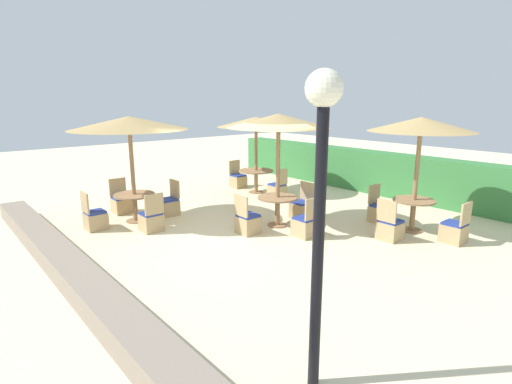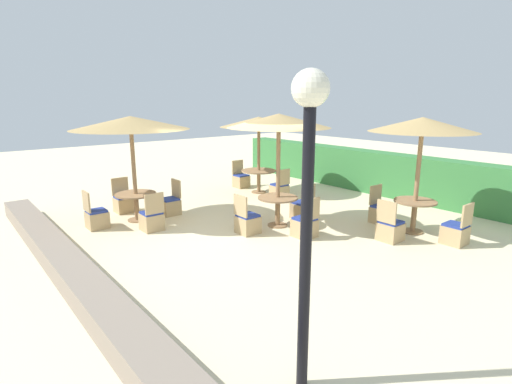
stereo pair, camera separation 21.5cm
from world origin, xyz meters
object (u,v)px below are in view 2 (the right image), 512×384
round_table_center (278,204)px  patio_chair_front_left_south (96,218)px  round_table_front_left (136,200)px  parasol_back_right (422,125)px  parasol_center (279,121)px  patio_chair_back_left_west (241,180)px  round_table_back_right (415,208)px  patio_chair_center_north (302,209)px  patio_chair_back_right_east (456,232)px  patio_chair_center_south (247,222)px  patio_chair_center_east (305,226)px  patio_chair_front_left_north (170,205)px  parasol_back_left (259,122)px  patio_chair_back_left_east (280,190)px  patio_chair_back_right_west (381,212)px  patio_chair_back_right_south (390,229)px  parasol_front_left (131,123)px  patio_chair_front_left_east (152,220)px  patio_chair_front_left_west (124,203)px  round_table_back_left (259,175)px  lamp_post (308,173)px

round_table_center → patio_chair_front_left_south: (-2.60, -3.49, -0.29)m
round_table_front_left → parasol_back_right: (4.92, 4.63, 1.92)m
patio_chair_front_left_south → parasol_center: bearing=53.3°
patio_chair_back_left_west → round_table_back_right: bearing=92.0°
round_table_center → patio_chair_center_north: patio_chair_center_north is taller
round_table_center → patio_chair_back_right_east: 3.95m
patio_chair_center_south → patio_chair_center_east: same height
round_table_center → patio_chair_front_left_south: patio_chair_front_left_south is taller
patio_chair_front_left_north → patio_chair_back_left_west: bearing=-66.8°
parasol_back_left → patio_chair_back_left_east: parasol_back_left is taller
patio_chair_back_right_east → patio_chair_front_left_south: bearing=133.3°
round_table_front_left → patio_chair_center_north: bearing=53.3°
patio_chair_back_right_west → patio_chair_front_left_south: bearing=-35.5°
patio_chair_center_north → patio_chair_back_right_south: same height
patio_chair_center_south → patio_chair_back_right_east: size_ratio=1.00×
parasol_front_left → patio_chair_back_right_east: bearing=37.8°
round_table_front_left → patio_chair_front_left_east: 1.01m
patio_chair_center_north → parasol_back_right: parasol_back_right is taller
parasol_back_left → patio_chair_back_left_east: size_ratio=2.69×
parasol_center → parasol_front_left: (-2.58, -2.49, -0.07)m
patio_chair_center_east → patio_chair_back_right_west: same height
parasol_front_left → patio_chair_front_left_west: (-0.97, 0.04, -2.19)m
parasol_front_left → round_table_back_right: parasol_front_left is taller
patio_chair_center_north → patio_chair_back_right_south: bearing=-173.0°
parasol_back_right → patio_chair_back_right_east: parasol_back_right is taller
patio_chair_center_south → patio_chair_back_left_west: size_ratio=1.00×
patio_chair_center_south → patio_chair_center_east: (1.01, 0.86, 0.00)m
patio_chair_center_east → parasol_back_right: size_ratio=0.35×
round_table_front_left → patio_chair_front_left_south: bearing=-90.9°
parasol_front_left → patio_chair_front_left_east: size_ratio=3.05×
patio_chair_back_right_south → patio_chair_back_left_east: 4.42m
patio_chair_center_north → parasol_center: bearing=92.9°
patio_chair_center_east → parasol_center: bearing=86.6°
patio_chair_front_left_north → patio_chair_front_left_south: (-0.06, -1.93, 0.00)m
patio_chair_front_left_south → patio_chair_front_left_west: size_ratio=1.00×
patio_chair_front_left_east → parasol_back_right: parasol_back_right is taller
parasol_center → patio_chair_front_left_west: parasol_center is taller
round_table_back_right → patio_chair_back_right_east: bearing=-2.2°
parasol_center → patio_chair_front_left_south: bearing=-126.7°
patio_chair_front_left_south → patio_chair_back_left_west: size_ratio=1.00×
patio_chair_front_left_south → patio_chair_back_left_west: (-1.44, 5.41, 0.00)m
patio_chair_front_left_south → round_table_back_left: (-0.42, 5.38, 0.34)m
patio_chair_center_east → patio_chair_back_left_east: bearing=56.7°
patio_chair_front_left_south → round_table_back_left: bearing=94.5°
patio_chair_front_left_north → round_table_back_right: patio_chair_front_left_north is taller
lamp_post → round_table_center: (-4.31, 3.53, -1.80)m
patio_chair_back_right_south → parasol_center: bearing=-152.7°
round_table_center → patio_chair_center_south: patio_chair_center_south is taller
patio_chair_center_south → parasol_back_right: bearing=52.2°
lamp_post → patio_chair_back_left_west: 10.18m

